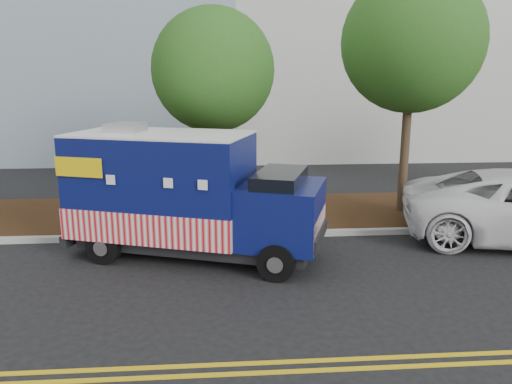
{
  "coord_description": "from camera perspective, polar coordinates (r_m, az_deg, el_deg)",
  "views": [
    {
      "loc": [
        1.14,
        -10.99,
        4.14
      ],
      "look_at": [
        2.02,
        0.6,
        1.4
      ],
      "focal_mm": 35.0,
      "sensor_mm": 36.0,
      "label": 1
    }
  ],
  "objects": [
    {
      "name": "ground",
      "position": [
        11.8,
        -9.67,
        -7.49
      ],
      "size": [
        120.0,
        120.0,
        0.0
      ],
      "primitive_type": "plane",
      "color": "black",
      "rests_on": "ground"
    },
    {
      "name": "curb",
      "position": [
        13.09,
        -9.14,
        -5.02
      ],
      "size": [
        120.0,
        0.18,
        0.15
      ],
      "primitive_type": "cube",
      "color": "#9E9E99",
      "rests_on": "ground"
    },
    {
      "name": "mulch_strip",
      "position": [
        15.09,
        -8.5,
        -2.53
      ],
      "size": [
        120.0,
        4.0,
        0.15
      ],
      "primitive_type": "cube",
      "color": "black",
      "rests_on": "ground"
    },
    {
      "name": "centerline_near",
      "position": [
        7.82,
        -12.74,
        -19.02
      ],
      "size": [
        120.0,
        0.1,
        0.01
      ],
      "primitive_type": "cube",
      "color": "gold",
      "rests_on": "ground"
    },
    {
      "name": "centerline_far",
      "position": [
        7.61,
        -13.02,
        -20.02
      ],
      "size": [
        120.0,
        0.1,
        0.01
      ],
      "primitive_type": "cube",
      "color": "gold",
      "rests_on": "ground"
    },
    {
      "name": "tree_b",
      "position": [
        14.71,
        -4.92,
        13.68
      ],
      "size": [
        3.53,
        3.53,
        6.04
      ],
      "color": "#38281C",
      "rests_on": "ground"
    },
    {
      "name": "tree_c",
      "position": [
        15.22,
        17.41,
        16.0
      ],
      "size": [
        3.96,
        3.96,
        7.02
      ],
      "color": "#38281C",
      "rests_on": "ground"
    },
    {
      "name": "food_truck",
      "position": [
        11.58,
        -8.3,
        -0.64
      ],
      "size": [
        6.16,
        3.83,
        3.07
      ],
      "rotation": [
        0.0,
        0.0,
        -0.33
      ],
      "color": "black",
      "rests_on": "ground"
    }
  ]
}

